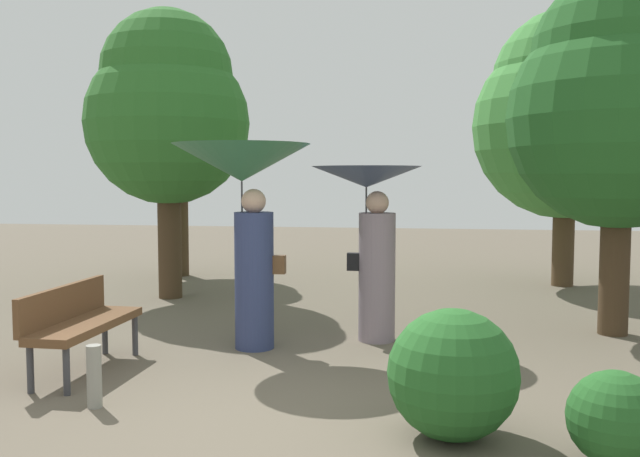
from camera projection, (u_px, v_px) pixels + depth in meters
name	position (u px, v px, depth m)	size (l,w,h in m)	color
ground_plane	(266.00, 423.00, 5.18)	(40.00, 40.00, 0.00)	brown
person_left	(245.00, 191.00, 7.33)	(1.49, 1.49, 2.23)	navy
person_right	(371.00, 218.00, 7.71)	(1.25, 1.25, 1.99)	gray
park_bench	(79.00, 319.00, 6.50)	(0.52, 1.51, 0.83)	#38383D
tree_near_left	(168.00, 108.00, 10.35)	(2.49, 2.49, 4.41)	#42301E
tree_near_right	(620.00, 100.00, 7.90)	(2.59, 2.59, 4.27)	#42301E
tree_mid_left	(178.00, 129.00, 12.71)	(2.10, 2.10, 4.09)	#42301E
tree_mid_right	(567.00, 113.00, 11.51)	(3.14, 3.14, 4.70)	#4C3823
bush_path_left	(615.00, 418.00, 4.40)	(0.62, 0.62, 0.62)	#235B23
bush_path_right	(453.00, 374.00, 4.84)	(0.94, 0.94, 0.94)	#235B23
path_marker_post	(94.00, 376.00, 5.51)	(0.12, 0.12, 0.51)	gray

